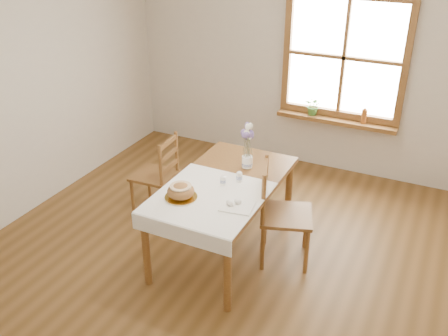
{
  "coord_description": "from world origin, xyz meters",
  "views": [
    {
      "loc": [
        1.75,
        -3.3,
        2.97
      ],
      "look_at": [
        0.0,
        0.3,
        0.9
      ],
      "focal_mm": 40.0,
      "sensor_mm": 36.0,
      "label": 1
    }
  ],
  "objects_px": {
    "chair_left": "(154,174)",
    "flower_vase": "(247,163)",
    "chair_right": "(287,214)",
    "bread_plate": "(181,197)",
    "dining_table": "(224,191)"
  },
  "relations": [
    {
      "from": "dining_table",
      "to": "chair_left",
      "type": "height_order",
      "value": "chair_left"
    },
    {
      "from": "dining_table",
      "to": "chair_left",
      "type": "bearing_deg",
      "value": 161.89
    },
    {
      "from": "dining_table",
      "to": "bread_plate",
      "type": "bearing_deg",
      "value": -115.73
    },
    {
      "from": "bread_plate",
      "to": "flower_vase",
      "type": "relative_size",
      "value": 2.42
    },
    {
      "from": "chair_right",
      "to": "bread_plate",
      "type": "relative_size",
      "value": 3.61
    },
    {
      "from": "chair_left",
      "to": "bread_plate",
      "type": "distance_m",
      "value": 1.14
    },
    {
      "from": "chair_left",
      "to": "chair_right",
      "type": "bearing_deg",
      "value": 78.96
    },
    {
      "from": "chair_left",
      "to": "dining_table",
      "type": "bearing_deg",
      "value": 67.92
    },
    {
      "from": "chair_left",
      "to": "flower_vase",
      "type": "height_order",
      "value": "chair_left"
    },
    {
      "from": "dining_table",
      "to": "chair_right",
      "type": "xyz_separation_m",
      "value": [
        0.57,
        0.13,
        -0.17
      ]
    },
    {
      "from": "flower_vase",
      "to": "dining_table",
      "type": "bearing_deg",
      "value": -101.22
    },
    {
      "from": "dining_table",
      "to": "flower_vase",
      "type": "height_order",
      "value": "flower_vase"
    },
    {
      "from": "dining_table",
      "to": "chair_right",
      "type": "bearing_deg",
      "value": 12.87
    },
    {
      "from": "chair_left",
      "to": "flower_vase",
      "type": "bearing_deg",
      "value": 88.03
    },
    {
      "from": "dining_table",
      "to": "flower_vase",
      "type": "xyz_separation_m",
      "value": [
        0.07,
        0.36,
        0.14
      ]
    }
  ]
}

